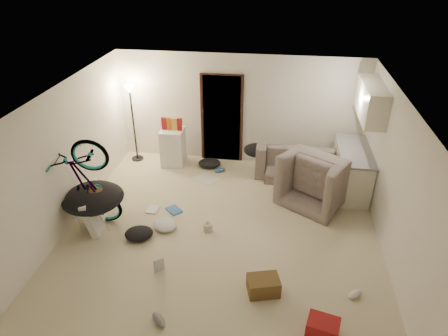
# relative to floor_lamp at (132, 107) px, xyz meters

# --- Properties ---
(floor) EXTENTS (5.50, 6.00, 0.02)m
(floor) POSITION_rel_floor_lamp_xyz_m (2.40, -2.65, -1.32)
(floor) COLOR beige
(floor) RESTS_ON ground
(ceiling) EXTENTS (5.50, 6.00, 0.02)m
(ceiling) POSITION_rel_floor_lamp_xyz_m (2.40, -2.65, 1.20)
(ceiling) COLOR white
(ceiling) RESTS_ON wall_back
(wall_back) EXTENTS (5.50, 0.02, 2.50)m
(wall_back) POSITION_rel_floor_lamp_xyz_m (2.40, 0.36, -0.06)
(wall_back) COLOR white
(wall_back) RESTS_ON floor
(wall_left) EXTENTS (0.02, 6.00, 2.50)m
(wall_left) POSITION_rel_floor_lamp_xyz_m (-0.36, -2.65, -0.06)
(wall_left) COLOR white
(wall_left) RESTS_ON floor
(wall_right) EXTENTS (0.02, 6.00, 2.50)m
(wall_right) POSITION_rel_floor_lamp_xyz_m (5.16, -2.65, -0.06)
(wall_right) COLOR white
(wall_right) RESTS_ON floor
(doorway) EXTENTS (0.85, 0.10, 2.04)m
(doorway) POSITION_rel_floor_lamp_xyz_m (2.00, 0.32, -0.29)
(doorway) COLOR black
(doorway) RESTS_ON floor
(door_trim) EXTENTS (0.97, 0.04, 2.10)m
(door_trim) POSITION_rel_floor_lamp_xyz_m (2.00, 0.29, -0.29)
(door_trim) COLOR #341A12
(door_trim) RESTS_ON floor
(floor_lamp) EXTENTS (0.28, 0.28, 1.81)m
(floor_lamp) POSITION_rel_floor_lamp_xyz_m (0.00, 0.00, 0.00)
(floor_lamp) COLOR black
(floor_lamp) RESTS_ON floor
(kitchen_counter) EXTENTS (0.60, 1.50, 0.88)m
(kitchen_counter) POSITION_rel_floor_lamp_xyz_m (4.83, -0.65, -0.87)
(kitchen_counter) COLOR silver
(kitchen_counter) RESTS_ON floor
(counter_top) EXTENTS (0.64, 1.54, 0.04)m
(counter_top) POSITION_rel_floor_lamp_xyz_m (4.83, -0.65, -0.41)
(counter_top) COLOR gray
(counter_top) RESTS_ON kitchen_counter
(kitchen_uppers) EXTENTS (0.38, 1.40, 0.65)m
(kitchen_uppers) POSITION_rel_floor_lamp_xyz_m (4.96, -0.65, 0.64)
(kitchen_uppers) COLOR silver
(kitchen_uppers) RESTS_ON wall_right
(sofa) EXTENTS (1.89, 0.76, 0.55)m
(sofa) POSITION_rel_floor_lamp_xyz_m (3.79, -0.20, -1.03)
(sofa) COLOR #353C35
(sofa) RESTS_ON floor
(armchair) EXTENTS (1.58, 1.53, 0.78)m
(armchair) POSITION_rel_floor_lamp_xyz_m (4.19, -1.08, -0.92)
(armchair) COLOR #353C35
(armchair) RESTS_ON floor
(bicycle) EXTENTS (1.90, 0.94, 1.07)m
(bicycle) POSITION_rel_floor_lamp_xyz_m (0.10, -2.58, -0.82)
(bicycle) COLOR black
(bicycle) RESTS_ON floor
(book_asset) EXTENTS (0.29, 0.30, 0.02)m
(book_asset) POSITION_rel_floor_lamp_xyz_m (1.51, -3.62, -1.30)
(book_asset) COLOR maroon
(book_asset) RESTS_ON floor
(mini_fridge) EXTENTS (0.52, 0.52, 0.86)m
(mini_fridge) POSITION_rel_floor_lamp_xyz_m (0.92, -0.10, -0.87)
(mini_fridge) COLOR white
(mini_fridge) RESTS_ON floor
(snack_box_0) EXTENTS (0.10, 0.07, 0.30)m
(snack_box_0) POSITION_rel_floor_lamp_xyz_m (0.75, -0.10, -0.31)
(snack_box_0) COLOR maroon
(snack_box_0) RESTS_ON mini_fridge
(snack_box_1) EXTENTS (0.10, 0.08, 0.30)m
(snack_box_1) POSITION_rel_floor_lamp_xyz_m (0.87, -0.10, -0.31)
(snack_box_1) COLOR #BF5D17
(snack_box_1) RESTS_ON mini_fridge
(snack_box_2) EXTENTS (0.11, 0.08, 0.30)m
(snack_box_2) POSITION_rel_floor_lamp_xyz_m (0.99, -0.10, -0.31)
(snack_box_2) COLOR gold
(snack_box_2) RESTS_ON mini_fridge
(snack_box_3) EXTENTS (0.11, 0.08, 0.30)m
(snack_box_3) POSITION_rel_floor_lamp_xyz_m (1.11, -0.10, -0.31)
(snack_box_3) COLOR maroon
(snack_box_3) RESTS_ON mini_fridge
(saucer_chair) EXTENTS (1.08, 1.08, 0.77)m
(saucer_chair) POSITION_rel_floor_lamp_xyz_m (0.10, -2.52, -0.85)
(saucer_chair) COLOR silver
(saucer_chair) RESTS_ON floor
(hoodie) EXTENTS (0.56, 0.50, 0.22)m
(hoodie) POSITION_rel_floor_lamp_xyz_m (0.15, -2.55, -0.64)
(hoodie) COLOR #4B3219
(hoodie) RESTS_ON saucer_chair
(sofa_drape) EXTENTS (0.58, 0.48, 0.28)m
(sofa_drape) POSITION_rel_floor_lamp_xyz_m (2.84, -0.20, -0.77)
(sofa_drape) COLOR black
(sofa_drape) RESTS_ON sofa
(tv_box) EXTENTS (0.44, 1.05, 0.68)m
(tv_box) POSITION_rel_floor_lamp_xyz_m (0.10, -2.49, -0.97)
(tv_box) COLOR silver
(tv_box) RESTS_ON floor
(drink_case_a) EXTENTS (0.53, 0.44, 0.26)m
(drink_case_a) POSITION_rel_floor_lamp_xyz_m (3.22, -3.76, -1.18)
(drink_case_a) COLOR brown
(drink_case_a) RESTS_ON floor
(drink_case_b) EXTENTS (0.47, 0.39, 0.24)m
(drink_case_b) POSITION_rel_floor_lamp_xyz_m (4.04, -4.38, -1.19)
(drink_case_b) COLOR maroon
(drink_case_b) RESTS_ON floor
(juicer) EXTENTS (0.16, 0.16, 0.24)m
(juicer) POSITION_rel_floor_lamp_xyz_m (2.16, -2.46, -1.21)
(juicer) COLOR beige
(juicer) RESTS_ON floor
(newspaper) EXTENTS (0.64, 0.59, 0.01)m
(newspaper) POSITION_rel_floor_lamp_xyz_m (1.79, -0.69, -1.30)
(newspaper) COLOR silver
(newspaper) RESTS_ON floor
(book_blue) EXTENTS (0.37, 0.37, 0.03)m
(book_blue) POSITION_rel_floor_lamp_xyz_m (1.40, -1.95, -1.29)
(book_blue) COLOR #3066B0
(book_blue) RESTS_ON floor
(book_white) EXTENTS (0.23, 0.29, 0.03)m
(book_white) POSITION_rel_floor_lamp_xyz_m (0.98, -1.98, -1.29)
(book_white) COLOR silver
(book_white) RESTS_ON floor
(shoe_0) EXTENTS (0.27, 0.24, 0.10)m
(shoe_0) POSITION_rel_floor_lamp_xyz_m (2.05, -0.34, -1.26)
(shoe_0) COLOR #3066B0
(shoe_0) RESTS_ON floor
(shoe_3) EXTENTS (0.29, 0.29, 0.11)m
(shoe_3) POSITION_rel_floor_lamp_xyz_m (1.85, -4.52, -1.25)
(shoe_3) COLOR slate
(shoe_3) RESTS_ON floor
(shoe_4) EXTENTS (0.28, 0.26, 0.10)m
(shoe_4) POSITION_rel_floor_lamp_xyz_m (4.55, -3.66, -1.26)
(shoe_4) COLOR white
(shoe_4) RESTS_ON floor
(clothes_lump_a) EXTENTS (0.57, 0.52, 0.16)m
(clothes_lump_a) POSITION_rel_floor_lamp_xyz_m (0.99, -2.81, -1.23)
(clothes_lump_a) COLOR black
(clothes_lump_a) RESTS_ON floor
(clothes_lump_b) EXTENTS (0.60, 0.55, 0.16)m
(clothes_lump_b) POSITION_rel_floor_lamp_xyz_m (1.77, -0.10, -1.23)
(clothes_lump_b) COLOR black
(clothes_lump_b) RESTS_ON floor
(clothes_lump_c) EXTENTS (0.58, 0.56, 0.14)m
(clothes_lump_c) POSITION_rel_floor_lamp_xyz_m (1.37, -2.49, -1.24)
(clothes_lump_c) COLOR silver
(clothes_lump_c) RESTS_ON floor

